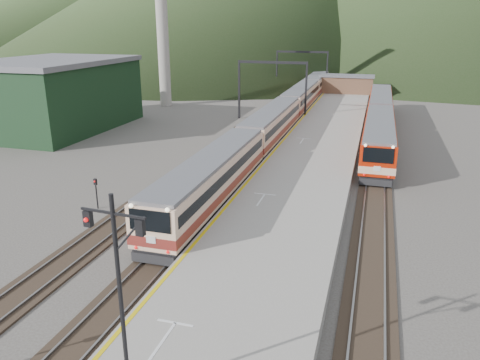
% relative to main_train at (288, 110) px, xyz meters
% --- Properties ---
extents(track_main, '(2.60, 200.00, 0.23)m').
position_rel_main_train_xyz_m(track_main, '(0.00, -12.39, -1.93)').
color(track_main, black).
rests_on(track_main, ground).
extents(track_far, '(2.60, 200.00, 0.23)m').
position_rel_main_train_xyz_m(track_far, '(-5.00, -12.39, -1.93)').
color(track_far, black).
rests_on(track_far, ground).
extents(track_second, '(2.60, 200.00, 0.23)m').
position_rel_main_train_xyz_m(track_second, '(11.50, -12.39, -1.93)').
color(track_second, black).
rests_on(track_second, ground).
extents(platform, '(8.00, 100.00, 1.00)m').
position_rel_main_train_xyz_m(platform, '(5.60, -14.39, -1.50)').
color(platform, gray).
rests_on(platform, ground).
extents(gantry_near, '(9.55, 0.25, 8.00)m').
position_rel_main_train_xyz_m(gantry_near, '(-2.85, 2.61, 3.59)').
color(gantry_near, black).
rests_on(gantry_near, ground).
extents(gantry_far, '(9.55, 0.25, 8.00)m').
position_rel_main_train_xyz_m(gantry_far, '(-2.85, 27.61, 3.59)').
color(gantry_far, black).
rests_on(gantry_far, ground).
extents(warehouse, '(14.50, 20.50, 8.60)m').
position_rel_main_train_xyz_m(warehouse, '(-28.00, -10.39, 2.32)').
color(warehouse, black).
rests_on(warehouse, ground).
extents(smokestack, '(1.80, 1.80, 30.00)m').
position_rel_main_train_xyz_m(smokestack, '(-22.00, 9.61, 13.00)').
color(smokestack, '#9E998E').
rests_on(smokestack, ground).
extents(station_shed, '(9.40, 4.40, 3.10)m').
position_rel_main_train_xyz_m(station_shed, '(5.60, 25.61, 0.57)').
color(station_shed, brown).
rests_on(station_shed, platform).
extents(main_train, '(2.90, 79.39, 3.53)m').
position_rel_main_train_xyz_m(main_train, '(0.00, 0.00, 0.00)').
color(main_train, beige).
rests_on(main_train, track_main).
extents(second_train, '(2.89, 39.41, 3.53)m').
position_rel_main_train_xyz_m(second_train, '(11.50, -3.15, -0.00)').
color(second_train, '#B21E06').
rests_on(second_train, track_second).
extents(signal_mast, '(2.20, 0.34, 7.16)m').
position_rel_main_train_xyz_m(signal_mast, '(3.95, -49.28, 3.36)').
color(signal_mast, black).
rests_on(signal_mast, platform).
extents(short_signal_b, '(0.27, 0.23, 2.27)m').
position_rel_main_train_xyz_m(short_signal_b, '(-2.41, -18.09, -0.53)').
color(short_signal_b, black).
rests_on(short_signal_b, ground).
extents(short_signal_c, '(0.24, 0.20, 2.27)m').
position_rel_main_train_xyz_m(short_signal_c, '(-7.76, -32.88, -0.53)').
color(short_signal_c, black).
rests_on(short_signal_c, ground).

